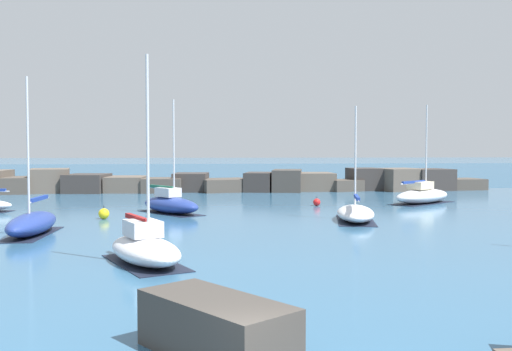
{
  "coord_description": "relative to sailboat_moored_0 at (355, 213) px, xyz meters",
  "views": [
    {
      "loc": [
        -0.95,
        -9.29,
        4.53
      ],
      "look_at": [
        2.4,
        23.7,
        3.01
      ],
      "focal_mm": 40.0,
      "sensor_mm": 36.0,
      "label": 1
    }
  ],
  "objects": [
    {
      "name": "mooring_buoy_far_side",
      "position": [
        -16.05,
        2.53,
        -0.15
      ],
      "size": [
        0.69,
        0.69,
        0.89
      ],
      "color": "yellow",
      "rests_on": "ground"
    },
    {
      "name": "open_sea_beyond",
      "position": [
        -8.97,
        86.35,
        -0.49
      ],
      "size": [
        400.0,
        116.0,
        0.01
      ],
      "color": "#235175",
      "rests_on": "ground"
    },
    {
      "name": "sailboat_moored_0",
      "position": [
        0.0,
        0.0,
        0.0
      ],
      "size": [
        3.57,
        6.6,
        7.31
      ],
      "color": "white",
      "rests_on": "ground"
    },
    {
      "name": "sailboat_moored_6",
      "position": [
        -12.05,
        -12.37,
        0.13
      ],
      "size": [
        4.16,
        5.68,
        8.2
      ],
      "color": "white",
      "rests_on": "ground"
    },
    {
      "name": "breakwater_jetty",
      "position": [
        -8.72,
        26.37,
        0.52
      ],
      "size": [
        59.72,
        7.07,
        2.48
      ],
      "color": "#4C443D",
      "rests_on": "ground"
    },
    {
      "name": "sailboat_moored_2",
      "position": [
        -11.91,
        5.47,
        0.18
      ],
      "size": [
        5.23,
        6.11,
        8.01
      ],
      "color": "navy",
      "rests_on": "ground"
    },
    {
      "name": "sailboat_moored_3",
      "position": [
        8.78,
        10.82,
        0.19
      ],
      "size": [
        7.02,
        6.17,
        8.27
      ],
      "color": "silver",
      "rests_on": "ground"
    },
    {
      "name": "mooring_buoy_orange_near",
      "position": [
        -0.47,
        9.62,
        -0.2
      ],
      "size": [
        0.59,
        0.59,
        0.79
      ],
      "color": "red",
      "rests_on": "ground"
    },
    {
      "name": "sailboat_moored_1",
      "position": [
        -18.71,
        -4.06,
        0.12
      ],
      "size": [
        2.05,
        6.1,
        8.3
      ],
      "color": "navy",
      "rests_on": "ground"
    }
  ]
}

